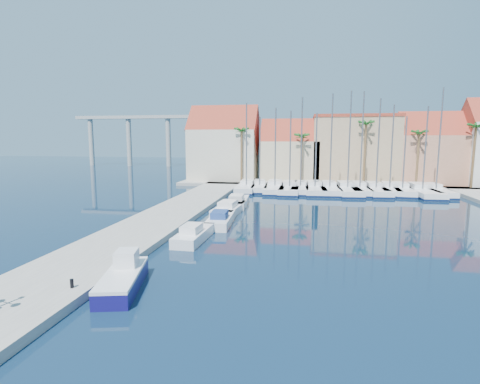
{
  "coord_description": "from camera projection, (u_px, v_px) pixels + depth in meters",
  "views": [
    {
      "loc": [
        4.61,
        -20.57,
        8.09
      ],
      "look_at": [
        -1.41,
        14.07,
        3.0
      ],
      "focal_mm": 28.0,
      "sensor_mm": 36.0,
      "label": 1
    }
  ],
  "objects": [
    {
      "name": "sailboat_7",
      "position": [
        347.0,
        189.0,
        55.24
      ],
      "size": [
        3.76,
        11.84,
        14.68
      ],
      "rotation": [
        0.0,
        0.0,
        0.06
      ],
      "color": "white",
      "rests_on": "ground"
    },
    {
      "name": "fishing_boat",
      "position": [
        123.0,
        277.0,
        20.22
      ],
      "size": [
        2.94,
        5.55,
        1.85
      ],
      "rotation": [
        0.0,
        0.0,
        0.23
      ],
      "color": "#140F58",
      "rests_on": "ground"
    },
    {
      "name": "motorboat_west_0",
      "position": [
        194.0,
        234.0,
        29.71
      ],
      "size": [
        2.02,
        5.87,
        1.4
      ],
      "rotation": [
        0.0,
        0.0,
        -0.03
      ],
      "color": "white",
      "rests_on": "ground"
    },
    {
      "name": "motorboat_west_1",
      "position": [
        220.0,
        219.0,
        35.13
      ],
      "size": [
        2.41,
        6.38,
        1.4
      ],
      "rotation": [
        0.0,
        0.0,
        0.07
      ],
      "color": "white",
      "rests_on": "ground"
    },
    {
      "name": "sailboat_9",
      "position": [
        375.0,
        190.0,
        54.66
      ],
      "size": [
        3.24,
        10.81,
        13.58
      ],
      "rotation": [
        0.0,
        0.0,
        0.04
      ],
      "color": "white",
      "rests_on": "ground"
    },
    {
      "name": "palm_3",
      "position": [
        419.0,
        135.0,
        57.99
      ],
      "size": [
        2.6,
        2.6,
        9.65
      ],
      "color": "brown",
      "rests_on": "shore_north"
    },
    {
      "name": "motorboat_west_3",
      "position": [
        237.0,
        201.0,
        45.07
      ],
      "size": [
        2.64,
        7.15,
        1.4
      ],
      "rotation": [
        0.0,
        0.0,
        0.06
      ],
      "color": "white",
      "rests_on": "ground"
    },
    {
      "name": "sailboat_12",
      "position": [
        421.0,
        191.0,
        53.4
      ],
      "size": [
        3.58,
        11.89,
        12.41
      ],
      "rotation": [
        0.0,
        0.0,
        0.04
      ],
      "color": "white",
      "rests_on": "ground"
    },
    {
      "name": "sailboat_3",
      "position": [
        290.0,
        189.0,
        56.12
      ],
      "size": [
        2.97,
        10.76,
        11.97
      ],
      "rotation": [
        0.0,
        0.0,
        -0.01
      ],
      "color": "white",
      "rests_on": "ground"
    },
    {
      "name": "sailboat_8",
      "position": [
        359.0,
        189.0,
        55.33
      ],
      "size": [
        2.74,
        10.34,
        14.62
      ],
      "rotation": [
        0.0,
        0.0,
        0.0
      ],
      "color": "white",
      "rests_on": "ground"
    },
    {
      "name": "sailboat_13",
      "position": [
        434.0,
        191.0,
        53.42
      ],
      "size": [
        3.28,
        9.99,
        14.94
      ],
      "rotation": [
        0.0,
        0.0,
        0.07
      ],
      "color": "white",
      "rests_on": "ground"
    },
    {
      "name": "palm_2",
      "position": [
        366.0,
        126.0,
        59.14
      ],
      "size": [
        2.6,
        2.6,
        11.15
      ],
      "color": "brown",
      "rests_on": "shore_north"
    },
    {
      "name": "building_1",
      "position": [
        290.0,
        154.0,
        66.73
      ],
      "size": [
        10.3,
        8.0,
        11.0
      ],
      "color": "#CBB58F",
      "rests_on": "shore_north"
    },
    {
      "name": "building_0",
      "position": [
        225.0,
        147.0,
        68.58
      ],
      "size": [
        12.3,
        9.0,
        13.5
      ],
      "color": "beige",
      "rests_on": "shore_north"
    },
    {
      "name": "viaduct",
      "position": [
        151.0,
        130.0,
        107.1
      ],
      "size": [
        48.0,
        2.2,
        14.45
      ],
      "color": "#9E9E99",
      "rests_on": "ground"
    },
    {
      "name": "palm_4",
      "position": [
        476.0,
        128.0,
        56.5
      ],
      "size": [
        2.6,
        2.6,
        10.65
      ],
      "color": "brown",
      "rests_on": "shore_north"
    },
    {
      "name": "palm_0",
      "position": [
        242.0,
        132.0,
        62.67
      ],
      "size": [
        2.6,
        2.6,
        10.15
      ],
      "color": "brown",
      "rests_on": "shore_north"
    },
    {
      "name": "building_3",
      "position": [
        428.0,
        151.0,
        62.75
      ],
      "size": [
        10.3,
        8.0,
        12.0
      ],
      "color": "tan",
      "rests_on": "shore_north"
    },
    {
      "name": "quay_west",
      "position": [
        163.0,
        219.0,
        36.65
      ],
      "size": [
        6.0,
        77.0,
        0.5
      ],
      "primitive_type": "cube",
      "color": "gray",
      "rests_on": "ground"
    },
    {
      "name": "sailboat_11",
      "position": [
        402.0,
        190.0,
        54.32
      ],
      "size": [
        3.46,
        10.08,
        11.09
      ],
      "rotation": [
        0.0,
        0.0,
        -0.09
      ],
      "color": "white",
      "rests_on": "ground"
    },
    {
      "name": "sailboat_10",
      "position": [
        389.0,
        190.0,
        54.84
      ],
      "size": [
        3.31,
        9.79,
        12.76
      ],
      "rotation": [
        0.0,
        0.0,
        -0.08
      ],
      "color": "white",
      "rests_on": "ground"
    },
    {
      "name": "sailboat_4",
      "position": [
        301.0,
        188.0,
        56.25
      ],
      "size": [
        2.82,
        9.67,
        13.93
      ],
      "rotation": [
        0.0,
        0.0,
        -0.03
      ],
      "color": "white",
      "rests_on": "ground"
    },
    {
      "name": "sailboat_2",
      "position": [
        275.0,
        188.0,
        57.2
      ],
      "size": [
        3.28,
        11.32,
        12.48
      ],
      "rotation": [
        0.0,
        0.0,
        0.03
      ],
      "color": "white",
      "rests_on": "ground"
    },
    {
      "name": "motorboat_west_2",
      "position": [
        229.0,
        208.0,
        40.73
      ],
      "size": [
        2.76,
        7.38,
        1.4
      ],
      "rotation": [
        0.0,
        0.0,
        -0.06
      ],
      "color": "white",
      "rests_on": "ground"
    },
    {
      "name": "palm_1",
      "position": [
        302.0,
        138.0,
        61.11
      ],
      "size": [
        2.6,
        2.6,
        9.15
      ],
      "color": "brown",
      "rests_on": "shore_north"
    },
    {
      "name": "sailboat_6",
      "position": [
        329.0,
        189.0,
        55.7
      ],
      "size": [
        3.18,
        10.93,
        14.35
      ],
      "rotation": [
        0.0,
        0.0,
        0.03
      ],
      "color": "white",
      "rests_on": "ground"
    },
    {
      "name": "building_2",
      "position": [
        354.0,
        148.0,
        65.7
      ],
      "size": [
        14.2,
        10.2,
        11.5
      ],
      "color": "tan",
      "rests_on": "shore_north"
    },
    {
      "name": "bollard",
      "position": [
        72.0,
        283.0,
        19.08
      ],
      "size": [
        0.18,
        0.18,
        0.46
      ],
      "primitive_type": "cylinder",
      "color": "black",
      "rests_on": "quay_west"
    },
    {
      "name": "sailboat_0",
      "position": [
        247.0,
        187.0,
        57.61
      ],
      "size": [
        3.14,
        10.33,
        13.24
      ],
      "rotation": [
        0.0,
        0.0,
        0.04
      ],
      "color": "white",
      "rests_on": "ground"
    },
    {
      "name": "sailboat_1",
      "position": [
        260.0,
        187.0,
        57.81
      ],
      "size": [
        3.05,
        9.12,
        11.19
      ],
      "rotation": [
        0.0,
        0.0,
        0.08
      ],
      "color": "white",
      "rests_on": "ground"
    },
    {
      "name": "shore_north",
      "position": [
        335.0,
        182.0,
        67.07
      ],
      "size": [
        54.0,
        16.0,
        0.5
      ],
      "primitive_type": "cube",
      "color": "gray",
      "rests_on": "ground"
    },
    {
      "name": "sailboat_5",
      "position": [
        315.0,
        189.0,
        56.07
      ],
      "size": [
        3.44,
        11.21,
        11.66
      ],
      "rotation": [
        0.0,
        0.0,
        0.05
      ],
      "color": "white",
      "rests_on": "ground"
    },
    {
      "name": "ground",
      "position": [
        223.0,
        277.0,
        22.0
      ],
      "size": [
        260.0,
        260.0,
        0.0
      ],
      "primitive_type": "plane",
      "color": "#081D30",
      "rests_on": "ground"
    }
  ]
}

